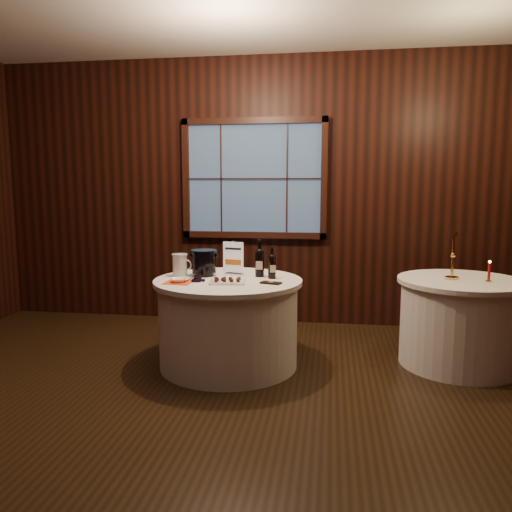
% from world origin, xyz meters
% --- Properties ---
extents(ground, '(6.00, 6.00, 0.00)m').
position_xyz_m(ground, '(0.00, 0.00, 0.00)').
color(ground, black).
rests_on(ground, ground).
extents(back_wall, '(6.00, 0.10, 3.00)m').
position_xyz_m(back_wall, '(0.00, 2.48, 1.54)').
color(back_wall, black).
rests_on(back_wall, ground).
extents(main_table, '(1.28, 1.28, 0.77)m').
position_xyz_m(main_table, '(0.00, 1.00, 0.39)').
color(main_table, white).
rests_on(main_table, ground).
extents(side_table, '(1.08, 1.08, 0.77)m').
position_xyz_m(side_table, '(2.00, 1.30, 0.39)').
color(side_table, white).
rests_on(side_table, ground).
extents(sign_stand, '(0.19, 0.12, 0.31)m').
position_xyz_m(sign_stand, '(0.01, 1.21, 0.88)').
color(sign_stand, silver).
rests_on(sign_stand, main_table).
extents(port_bottle_left, '(0.08, 0.08, 0.33)m').
position_xyz_m(port_bottle_left, '(0.25, 1.17, 0.91)').
color(port_bottle_left, black).
rests_on(port_bottle_left, main_table).
extents(port_bottle_right, '(0.07, 0.08, 0.28)m').
position_xyz_m(port_bottle_right, '(0.37, 1.09, 0.89)').
color(port_bottle_right, black).
rests_on(port_bottle_right, main_table).
extents(ice_bucket, '(0.23, 0.23, 0.23)m').
position_xyz_m(ice_bucket, '(-0.25, 1.13, 0.89)').
color(ice_bucket, black).
rests_on(ice_bucket, main_table).
extents(chocolate_plate, '(0.32, 0.24, 0.04)m').
position_xyz_m(chocolate_plate, '(0.03, 0.83, 0.79)').
color(chocolate_plate, white).
rests_on(chocolate_plate, main_table).
extents(chocolate_box, '(0.19, 0.13, 0.01)m').
position_xyz_m(chocolate_box, '(0.39, 0.86, 0.78)').
color(chocolate_box, black).
rests_on(chocolate_box, main_table).
extents(grape_bunch, '(0.18, 0.10, 0.04)m').
position_xyz_m(grape_bunch, '(-0.22, 0.83, 0.79)').
color(grape_bunch, black).
rests_on(grape_bunch, main_table).
extents(glass_pitcher, '(0.18, 0.14, 0.20)m').
position_xyz_m(glass_pitcher, '(-0.46, 1.09, 0.87)').
color(glass_pitcher, white).
rests_on(glass_pitcher, main_table).
extents(orange_napkin, '(0.23, 0.23, 0.00)m').
position_xyz_m(orange_napkin, '(-0.38, 0.79, 0.77)').
color(orange_napkin, '#FB4715').
rests_on(orange_napkin, main_table).
extents(cracker_bowl, '(0.16, 0.16, 0.03)m').
position_xyz_m(cracker_bowl, '(-0.38, 0.79, 0.79)').
color(cracker_bowl, white).
rests_on(cracker_bowl, orange_napkin).
extents(brass_candlestick, '(0.12, 0.12, 0.41)m').
position_xyz_m(brass_candlestick, '(1.91, 1.30, 0.92)').
color(brass_candlestick, gold).
rests_on(brass_candlestick, side_table).
extents(red_candle, '(0.05, 0.05, 0.18)m').
position_xyz_m(red_candle, '(2.19, 1.19, 0.84)').
color(red_candle, gold).
rests_on(red_candle, side_table).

